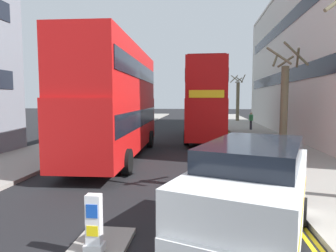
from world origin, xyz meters
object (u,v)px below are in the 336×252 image
taxi_minivan (251,195)px  double_decker_bus_away (116,98)px  keep_left_bollard (94,226)px  pedestrian_far (251,121)px  double_decker_bus_oncoming (206,99)px

taxi_minivan → double_decker_bus_away: bearing=121.6°
keep_left_bollard → taxi_minivan: (3.00, 0.73, 0.46)m
taxi_minivan → pedestrian_far: 22.80m
double_decker_bus_away → double_decker_bus_oncoming: (4.61, 7.85, 0.00)m
keep_left_bollard → pedestrian_far: bearing=74.2°
double_decker_bus_oncoming → double_decker_bus_away: bearing=-120.4°
double_decker_bus_oncoming → keep_left_bollard: bearing=-97.6°
double_decker_bus_away → taxi_minivan: double_decker_bus_away is taller
pedestrian_far → double_decker_bus_oncoming: bearing=-125.3°
double_decker_bus_away → taxi_minivan: (5.30, -8.63, -1.96)m
double_decker_bus_away → taxi_minivan: bearing=-58.4°
double_decker_bus_oncoming → pedestrian_far: 7.68m
double_decker_bus_oncoming → taxi_minivan: double_decker_bus_oncoming is taller
taxi_minivan → double_decker_bus_oncoming: bearing=92.4°
keep_left_bollard → double_decker_bus_away: 9.94m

